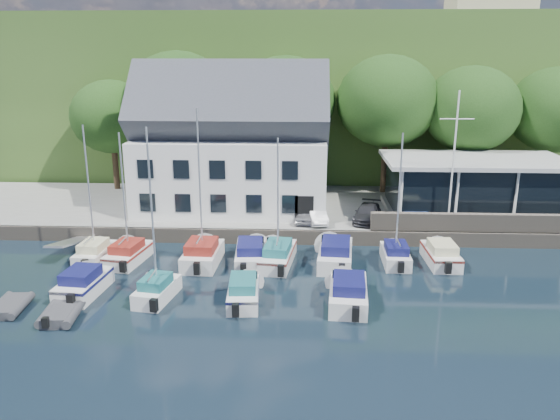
# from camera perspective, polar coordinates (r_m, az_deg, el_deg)

# --- Properties ---
(ground) EXTENTS (180.00, 180.00, 0.00)m
(ground) POSITION_cam_1_polar(r_m,az_deg,el_deg) (27.07, 5.61, -11.48)
(ground) COLOR black
(ground) RESTS_ON ground
(quay) EXTENTS (60.00, 13.00, 1.00)m
(quay) POSITION_cam_1_polar(r_m,az_deg,el_deg) (43.20, 4.54, -0.10)
(quay) COLOR gray
(quay) RESTS_ON ground
(quay_face) EXTENTS (60.00, 0.30, 1.00)m
(quay_face) POSITION_cam_1_polar(r_m,az_deg,el_deg) (37.00, 4.83, -2.90)
(quay_face) COLOR #625A4E
(quay_face) RESTS_ON ground
(hillside) EXTENTS (160.00, 75.00, 16.00)m
(hillside) POSITION_cam_1_polar(r_m,az_deg,el_deg) (86.10, 3.77, 13.04)
(hillside) COLOR #2D481B
(hillside) RESTS_ON ground
(field_patch) EXTENTS (50.00, 30.00, 0.30)m
(field_patch) POSITION_cam_1_polar(r_m,az_deg,el_deg) (94.52, 8.89, 18.10)
(field_patch) COLOR #616934
(field_patch) RESTS_ON hillside
(harbor_building) EXTENTS (14.40, 8.20, 8.70)m
(harbor_building) POSITION_cam_1_polar(r_m,az_deg,el_deg) (41.47, -5.04, 6.09)
(harbor_building) COLOR silver
(harbor_building) RESTS_ON quay
(club_pavilion) EXTENTS (13.20, 7.20, 4.10)m
(club_pavilion) POSITION_cam_1_polar(r_m,az_deg,el_deg) (42.92, 19.53, 2.43)
(club_pavilion) COLOR black
(club_pavilion) RESTS_ON quay
(seawall) EXTENTS (18.00, 0.50, 1.20)m
(seawall) POSITION_cam_1_polar(r_m,az_deg,el_deg) (39.38, 22.58, -1.25)
(seawall) COLOR #625A4E
(seawall) RESTS_ON quay
(gangway) EXTENTS (1.20, 6.00, 1.40)m
(gangway) POSITION_cam_1_polar(r_m,az_deg,el_deg) (38.33, -20.62, -4.02)
(gangway) COLOR silver
(gangway) RESTS_ON ground
(car_silver) EXTENTS (1.58, 3.30, 1.09)m
(car_silver) POSITION_cam_1_polar(r_m,az_deg,el_deg) (38.61, 2.65, -0.41)
(car_silver) COLOR #B3B3B8
(car_silver) RESTS_ON quay
(car_white) EXTENTS (1.60, 3.46, 1.10)m
(car_white) POSITION_cam_1_polar(r_m,az_deg,el_deg) (38.46, 3.90, -0.49)
(car_white) COLOR silver
(car_white) RESTS_ON quay
(car_dgrey) EXTENTS (2.57, 4.26, 1.15)m
(car_dgrey) POSITION_cam_1_polar(r_m,az_deg,el_deg) (39.18, 9.10, -0.31)
(car_dgrey) COLOR #2A2A2E
(car_dgrey) RESTS_ON quay
(car_blue) EXTENTS (1.59, 3.97, 1.35)m
(car_blue) POSITION_cam_1_polar(r_m,az_deg,el_deg) (39.97, 13.83, -0.10)
(car_blue) COLOR #2C4786
(car_blue) RESTS_ON quay
(flagpole) EXTENTS (2.21, 0.20, 9.20)m
(flagpole) POSITION_cam_1_polar(r_m,az_deg,el_deg) (38.26, 17.66, 4.94)
(flagpole) COLOR silver
(flagpole) RESTS_ON quay
(tree_0) EXTENTS (6.88, 6.88, 9.40)m
(tree_0) POSITION_cam_1_polar(r_m,az_deg,el_deg) (49.40, -17.05, 7.47)
(tree_0) COLOR #18330F
(tree_0) RESTS_ON quay
(tree_1) EXTENTS (8.59, 8.59, 11.74)m
(tree_1) POSITION_cam_1_polar(r_m,az_deg,el_deg) (46.82, -10.44, 8.91)
(tree_1) COLOR #18330F
(tree_1) RESTS_ON quay
(tree_2) EXTENTS (8.32, 8.32, 11.37)m
(tree_2) POSITION_cam_1_polar(r_m,az_deg,el_deg) (46.73, 0.59, 8.93)
(tree_2) COLOR #18330F
(tree_2) RESTS_ON quay
(tree_3) EXTENTS (8.39, 8.39, 11.46)m
(tree_3) POSITION_cam_1_polar(r_m,az_deg,el_deg) (46.85, 11.03, 8.71)
(tree_3) COLOR #18330F
(tree_3) RESTS_ON quay
(tree_4) EXTENTS (7.76, 7.76, 10.60)m
(tree_4) POSITION_cam_1_polar(r_m,az_deg,el_deg) (47.68, 19.16, 7.73)
(tree_4) COLOR #18330F
(tree_4) RESTS_ON quay
(tree_5) EXTENTS (7.70, 7.70, 10.52)m
(tree_5) POSITION_cam_1_polar(r_m,az_deg,el_deg) (50.62, 26.65, 7.31)
(tree_5) COLOR #18330F
(tree_5) RESTS_ON quay
(boat_r1_0) EXTENTS (2.02, 5.13, 8.33)m
(boat_r1_0) POSITION_cam_1_polar(r_m,az_deg,el_deg) (34.85, -19.27, 1.33)
(boat_r1_0) COLOR silver
(boat_r1_0) RESTS_ON ground
(boat_r1_1) EXTENTS (2.75, 5.69, 8.35)m
(boat_r1_1) POSITION_cam_1_polar(r_m,az_deg,el_deg) (34.09, -16.00, 1.33)
(boat_r1_1) COLOR silver
(boat_r1_1) RESTS_ON ground
(boat_r1_2) EXTENTS (2.39, 5.91, 9.39)m
(boat_r1_2) POSITION_cam_1_polar(r_m,az_deg,el_deg) (32.71, -8.36, 2.12)
(boat_r1_2) COLOR silver
(boat_r1_2) RESTS_ON ground
(boat_r1_3) EXTENTS (2.41, 6.51, 1.43)m
(boat_r1_3) POSITION_cam_1_polar(r_m,az_deg,el_deg) (33.80, -3.09, -4.33)
(boat_r1_3) COLOR silver
(boat_r1_3) RESTS_ON ground
(boat_r1_4) EXTENTS (2.63, 6.66, 8.64)m
(boat_r1_4) POSITION_cam_1_polar(r_m,az_deg,el_deg) (32.47, -0.23, 1.51)
(boat_r1_4) COLOR silver
(boat_r1_4) RESTS_ON ground
(boat_r1_5) EXTENTS (2.77, 6.89, 1.57)m
(boat_r1_5) POSITION_cam_1_polar(r_m,az_deg,el_deg) (33.74, 5.82, -4.31)
(boat_r1_5) COLOR silver
(boat_r1_5) RESTS_ON ground
(boat_r1_6) EXTENTS (1.73, 5.06, 8.22)m
(boat_r1_6) POSITION_cam_1_polar(r_m,az_deg,el_deg) (33.35, 12.31, 1.15)
(boat_r1_6) COLOR silver
(boat_r1_6) RESTS_ON ground
(boat_r1_7) EXTENTS (2.05, 5.52, 1.42)m
(boat_r1_7) POSITION_cam_1_polar(r_m,az_deg,el_deg) (35.04, 16.47, -4.26)
(boat_r1_7) COLOR silver
(boat_r1_7) RESTS_ON ground
(boat_r2_0) EXTENTS (2.44, 5.57, 1.50)m
(boat_r2_0) POSITION_cam_1_polar(r_m,az_deg,el_deg) (31.29, -19.87, -6.98)
(boat_r2_0) COLOR silver
(boat_r2_0) RESTS_ON ground
(boat_r2_1) EXTENTS (2.40, 4.90, 8.24)m
(boat_r2_1) POSITION_cam_1_polar(r_m,az_deg,el_deg) (28.39, -13.16, -1.51)
(boat_r2_1) COLOR silver
(boat_r2_1) RESTS_ON ground
(boat_r2_2) EXTENTS (2.10, 5.79, 1.36)m
(boat_r2_2) POSITION_cam_1_polar(r_m,az_deg,el_deg) (28.79, -3.83, -8.18)
(boat_r2_2) COLOR silver
(boat_r2_2) RESTS_ON ground
(boat_r2_3) EXTENTS (2.53, 6.36, 1.50)m
(boat_r2_3) POSITION_cam_1_polar(r_m,az_deg,el_deg) (28.65, 7.16, -8.25)
(boat_r2_3) COLOR silver
(boat_r2_3) RESTS_ON ground
(dinghy_0) EXTENTS (1.88, 2.86, 0.64)m
(dinghy_0) POSITION_cam_1_polar(r_m,az_deg,el_deg) (30.97, -26.37, -8.85)
(dinghy_0) COLOR #353639
(dinghy_0) RESTS_ON ground
(dinghy_1) EXTENTS (2.13, 3.19, 0.70)m
(dinghy_1) POSITION_cam_1_polar(r_m,az_deg,el_deg) (29.16, -21.83, -9.75)
(dinghy_1) COLOR #353639
(dinghy_1) RESTS_ON ground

